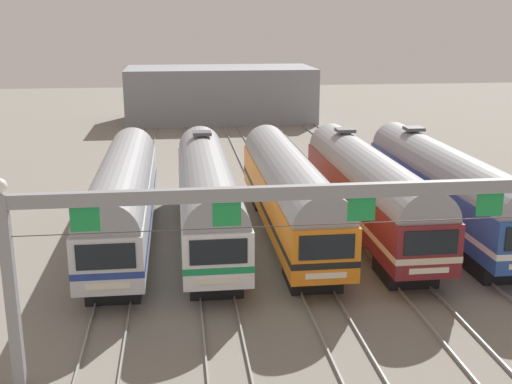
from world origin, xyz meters
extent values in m
plane|color=gray|center=(0.00, 0.00, 0.00)|extent=(160.00, 160.00, 0.00)
cube|color=gray|center=(-9.39, 17.00, 0.07)|extent=(0.07, 70.00, 0.15)
cube|color=gray|center=(-7.96, 17.00, 0.07)|extent=(0.07, 70.00, 0.15)
cube|color=gray|center=(-5.05, 17.00, 0.07)|extent=(0.07, 70.00, 0.15)
cube|color=gray|center=(-3.62, 17.00, 0.07)|extent=(0.07, 70.00, 0.15)
cube|color=gray|center=(-0.72, 17.00, 0.07)|extent=(0.07, 70.00, 0.15)
cube|color=gray|center=(0.72, 17.00, 0.07)|extent=(0.07, 70.00, 0.15)
cube|color=gray|center=(3.62, 17.00, 0.07)|extent=(0.07, 70.00, 0.15)
cube|color=gray|center=(5.05, 17.00, 0.07)|extent=(0.07, 70.00, 0.15)
cube|color=gray|center=(7.96, 17.00, 0.07)|extent=(0.07, 70.00, 0.15)
cube|color=gray|center=(9.39, 17.00, 0.07)|extent=(0.07, 70.00, 0.15)
cube|color=silver|center=(-8.67, 0.00, 2.23)|extent=(2.85, 18.00, 2.35)
cube|color=navy|center=(-8.67, 0.00, 1.87)|extent=(2.88, 18.02, 0.28)
cylinder|color=gray|center=(-8.67, 0.00, 3.40)|extent=(2.74, 17.64, 2.74)
cube|color=black|center=(-8.67, -9.02, 2.70)|extent=(2.28, 0.06, 1.03)
cube|color=silver|center=(-8.67, -9.02, 1.47)|extent=(1.71, 0.05, 0.24)
cube|color=black|center=(-8.67, -6.30, 0.53)|extent=(2.28, 2.60, 1.05)
cube|color=black|center=(-8.67, 6.30, 0.53)|extent=(2.28, 2.60, 1.05)
cube|color=white|center=(-4.34, 0.00, 2.23)|extent=(2.85, 18.00, 2.35)
cube|color=#198C4C|center=(-4.34, 0.00, 1.87)|extent=(2.88, 18.02, 0.28)
cylinder|color=gray|center=(-4.34, 0.00, 3.40)|extent=(2.74, 17.64, 2.74)
cube|color=black|center=(-4.34, -9.02, 2.70)|extent=(2.28, 0.06, 1.03)
cube|color=silver|center=(-4.34, -9.02, 1.47)|extent=(1.71, 0.05, 0.24)
cube|color=black|center=(-4.34, -6.30, 0.53)|extent=(2.28, 2.60, 1.05)
cube|color=black|center=(-4.34, 6.30, 0.53)|extent=(2.28, 2.60, 1.05)
cube|color=#4C4C51|center=(-4.34, 5.04, 4.95)|extent=(1.10, 1.10, 0.20)
cube|color=orange|center=(0.00, 0.00, 2.23)|extent=(2.85, 18.00, 2.35)
cube|color=black|center=(0.00, 0.00, 1.87)|extent=(2.88, 18.02, 0.28)
cylinder|color=gray|center=(0.00, 0.00, 3.40)|extent=(2.74, 17.64, 2.74)
cube|color=black|center=(0.00, -9.02, 2.70)|extent=(2.28, 0.06, 1.03)
cube|color=silver|center=(0.00, -9.02, 1.47)|extent=(1.71, 0.05, 0.24)
cube|color=black|center=(0.00, -6.30, 0.53)|extent=(2.28, 2.60, 1.05)
cube|color=black|center=(0.00, 6.30, 0.53)|extent=(2.28, 2.60, 1.05)
cube|color=maroon|center=(4.34, 0.00, 2.23)|extent=(2.85, 18.00, 2.35)
cube|color=beige|center=(4.34, 0.00, 1.87)|extent=(2.88, 18.02, 0.28)
cylinder|color=gray|center=(4.34, 0.00, 3.40)|extent=(2.74, 17.64, 2.74)
cube|color=black|center=(4.34, -9.02, 2.70)|extent=(2.28, 0.06, 1.03)
cube|color=silver|center=(4.34, -9.02, 1.47)|extent=(1.71, 0.05, 0.24)
cube|color=black|center=(4.34, -6.30, 0.53)|extent=(2.28, 2.60, 1.05)
cube|color=black|center=(4.34, 6.30, 0.53)|extent=(2.28, 2.60, 1.05)
cube|color=#4C4C51|center=(4.34, 5.04, 4.95)|extent=(1.10, 1.10, 0.20)
cube|color=#284C9E|center=(8.67, 0.00, 2.23)|extent=(2.85, 18.00, 2.35)
cube|color=white|center=(8.67, 0.00, 1.87)|extent=(2.88, 18.02, 0.28)
cylinder|color=gray|center=(8.67, 0.00, 3.40)|extent=(2.74, 17.64, 2.74)
cube|color=black|center=(8.67, -6.30, 0.53)|extent=(2.28, 2.60, 1.05)
cube|color=black|center=(8.67, 6.30, 0.53)|extent=(2.28, 2.60, 1.05)
cube|color=#4C4C51|center=(8.67, 5.04, 4.95)|extent=(1.10, 1.10, 0.20)
cube|color=gray|center=(-11.07, -13.50, 3.25)|extent=(0.36, 0.36, 6.50)
cube|color=gray|center=(0.00, -13.50, 6.25)|extent=(22.15, 0.32, 0.44)
cube|color=#198C3F|center=(-8.67, -13.50, 5.63)|extent=(0.90, 0.08, 0.80)
cube|color=#198C3F|center=(-4.34, -13.50, 5.63)|extent=(0.90, 0.08, 0.80)
cube|color=#198C3F|center=(0.00, -13.50, 5.63)|extent=(0.90, 0.08, 0.80)
cube|color=#198C3F|center=(4.34, -13.50, 5.63)|extent=(0.90, 0.08, 0.80)
cylinder|color=#3F382D|center=(0.00, -13.50, 5.15)|extent=(22.15, 0.03, 0.03)
cube|color=gray|center=(-0.74, 41.71, 3.04)|extent=(21.12, 10.00, 6.07)
camera|label=1|loc=(-5.80, -32.78, 11.57)|focal=45.33mm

